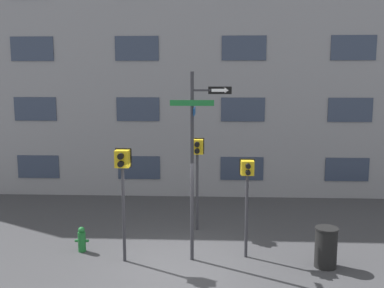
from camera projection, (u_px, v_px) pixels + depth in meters
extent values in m
plane|color=#38383A|center=(177.00, 267.00, 10.44)|extent=(60.00, 60.00, 0.00)
cube|color=gray|center=(191.00, 49.00, 16.22)|extent=(24.00, 0.60, 11.39)
cube|color=#2D384C|center=(38.00, 167.00, 16.84)|extent=(1.65, 0.03, 0.91)
cube|color=#2D384C|center=(139.00, 168.00, 16.67)|extent=(1.65, 0.03, 0.91)
cube|color=#2D384C|center=(242.00, 169.00, 16.49)|extent=(1.65, 0.03, 0.91)
cube|color=#2D384C|center=(347.00, 170.00, 16.31)|extent=(1.65, 0.03, 0.91)
cube|color=#2D384C|center=(35.00, 109.00, 16.51)|extent=(1.65, 0.03, 0.91)
cube|color=#2D384C|center=(138.00, 109.00, 16.33)|extent=(1.65, 0.03, 0.91)
cube|color=#2D384C|center=(243.00, 110.00, 16.15)|extent=(1.65, 0.03, 0.91)
cube|color=#2D384C|center=(350.00, 110.00, 15.97)|extent=(1.65, 0.03, 0.91)
cube|color=#2D384C|center=(32.00, 49.00, 16.17)|extent=(1.65, 0.03, 0.91)
cube|color=#2D384C|center=(137.00, 48.00, 15.99)|extent=(1.65, 0.03, 0.91)
cube|color=#2D384C|center=(244.00, 48.00, 15.81)|extent=(1.65, 0.03, 0.91)
cube|color=#2D384C|center=(354.00, 48.00, 15.64)|extent=(1.65, 0.03, 0.91)
cylinder|color=#2D2D33|center=(192.00, 169.00, 10.51)|extent=(0.09, 0.09, 4.72)
cube|color=#2D2D33|center=(206.00, 90.00, 10.22)|extent=(0.67, 0.05, 0.05)
cube|color=#196B2D|center=(192.00, 103.00, 10.22)|extent=(1.06, 0.02, 0.14)
cube|color=#14478C|center=(194.00, 111.00, 10.30)|extent=(0.02, 0.77, 0.18)
cube|color=black|center=(220.00, 90.00, 10.19)|extent=(0.56, 0.02, 0.18)
cube|color=white|center=(218.00, 90.00, 10.18)|extent=(0.32, 0.01, 0.07)
cone|color=white|center=(227.00, 90.00, 10.17)|extent=(0.10, 0.14, 0.14)
cylinder|color=#2D2D33|center=(124.00, 215.00, 10.60)|extent=(0.08, 0.08, 2.41)
cube|color=gold|center=(122.00, 159.00, 10.39)|extent=(0.34, 0.26, 0.42)
cube|color=black|center=(123.00, 158.00, 10.53)|extent=(0.40, 0.02, 0.48)
cylinder|color=black|center=(121.00, 156.00, 10.19)|extent=(0.15, 0.12, 0.15)
cylinder|color=black|center=(121.00, 164.00, 10.22)|extent=(0.15, 0.12, 0.15)
cylinder|color=orange|center=(121.00, 156.00, 10.24)|extent=(0.12, 0.01, 0.12)
cylinder|color=#2D2D33|center=(246.00, 216.00, 10.87)|extent=(0.08, 0.08, 2.17)
cube|color=gold|center=(247.00, 168.00, 10.69)|extent=(0.32, 0.26, 0.36)
cube|color=black|center=(247.00, 167.00, 10.82)|extent=(0.38, 0.02, 0.42)
cylinder|color=black|center=(248.00, 166.00, 10.49)|extent=(0.13, 0.12, 0.13)
cylinder|color=black|center=(248.00, 173.00, 10.51)|extent=(0.13, 0.12, 0.13)
cylinder|color=orange|center=(248.00, 166.00, 10.54)|extent=(0.10, 0.01, 0.10)
cylinder|color=#2D2D33|center=(197.00, 192.00, 12.88)|extent=(0.08, 0.08, 2.34)
cube|color=gold|center=(197.00, 147.00, 12.67)|extent=(0.35, 0.26, 0.43)
cube|color=black|center=(197.00, 146.00, 12.81)|extent=(0.41, 0.02, 0.49)
cylinder|color=black|center=(197.00, 144.00, 12.47)|extent=(0.15, 0.12, 0.15)
cylinder|color=black|center=(197.00, 151.00, 12.50)|extent=(0.15, 0.12, 0.15)
cylinder|color=silver|center=(197.00, 144.00, 12.52)|extent=(0.12, 0.01, 0.12)
cylinder|color=#196028|center=(82.00, 242.00, 11.34)|extent=(0.20, 0.20, 0.53)
sphere|color=#196028|center=(81.00, 230.00, 11.30)|extent=(0.17, 0.17, 0.17)
cylinder|color=#196028|center=(77.00, 241.00, 11.35)|extent=(0.08, 0.07, 0.07)
cylinder|color=#196028|center=(87.00, 241.00, 11.33)|extent=(0.08, 0.07, 0.07)
cylinder|color=black|center=(326.00, 248.00, 10.37)|extent=(0.53, 0.53, 0.95)
cylinder|color=black|center=(327.00, 228.00, 10.30)|extent=(0.56, 0.56, 0.04)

